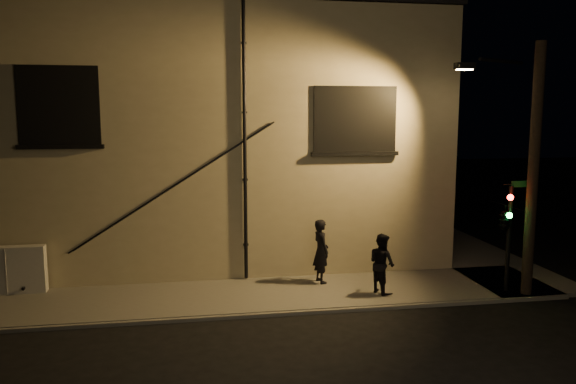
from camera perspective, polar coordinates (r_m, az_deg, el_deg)
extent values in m
plane|color=black|center=(15.08, 3.81, -12.10)|extent=(90.00, 90.00, 0.00)
cube|color=#57554E|center=(16.10, -8.10, -10.61)|extent=(20.00, 3.00, 0.12)
cube|color=#57554E|center=(24.43, 14.37, -4.32)|extent=(3.00, 16.00, 0.12)
cube|color=tan|center=(22.78, -8.85, 5.60)|extent=(16.00, 12.00, 8.50)
cube|color=black|center=(23.02, -9.10, 16.61)|extent=(16.20, 12.20, 0.30)
cube|color=black|center=(17.13, -22.25, 8.16)|extent=(2.20, 0.10, 2.20)
cube|color=black|center=(17.15, -22.23, 8.16)|extent=(1.98, 0.05, 1.98)
cube|color=black|center=(17.45, 6.83, 7.37)|extent=(2.60, 0.10, 2.00)
cube|color=black|center=(17.47, 6.81, 7.37)|extent=(2.38, 0.05, 1.78)
cylinder|color=black|center=(16.77, -4.41, 5.02)|extent=(0.11, 0.11, 8.30)
cylinder|color=black|center=(16.86, -11.83, 0.42)|extent=(5.96, 0.04, 3.75)
cylinder|color=black|center=(16.85, -11.43, 0.63)|extent=(5.96, 0.04, 3.75)
cube|color=#B3B1AB|center=(17.82, -26.60, -7.10)|extent=(2.05, 0.35, 1.35)
imported|color=black|center=(16.93, 3.37, -6.00)|extent=(0.59, 0.78, 1.92)
imported|color=black|center=(16.19, 9.52, -7.15)|extent=(0.89, 1.00, 1.71)
cylinder|color=black|center=(17.17, 21.50, -4.45)|extent=(0.12, 0.12, 3.04)
imported|color=black|center=(16.84, 21.18, -2.44)|extent=(0.43, 1.84, 0.74)
sphere|color=#FF140C|center=(16.60, 21.66, -0.51)|extent=(0.17, 0.17, 0.17)
sphere|color=#14FF3F|center=(16.68, 21.57, -2.23)|extent=(0.17, 0.17, 0.17)
cube|color=#0C4C1E|center=(17.10, 22.77, 0.76)|extent=(0.70, 0.03, 0.18)
cylinder|color=black|center=(16.83, 23.65, 1.76)|extent=(0.30, 0.30, 7.09)
cylinder|color=black|center=(16.85, 20.88, 12.33)|extent=(1.80, 0.98, 0.10)
cube|color=black|center=(16.94, 17.51, 12.13)|extent=(0.55, 0.28, 0.18)
cube|color=#FFC672|center=(16.93, 17.50, 11.79)|extent=(0.42, 0.20, 0.04)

